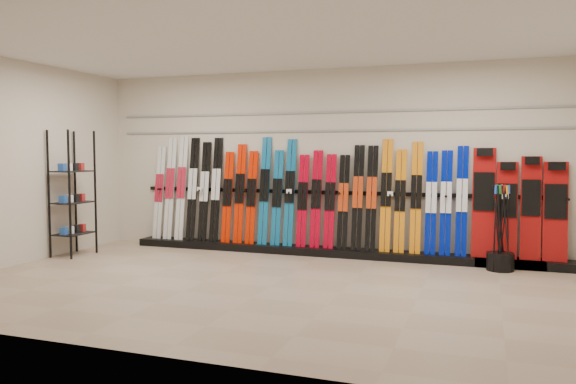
% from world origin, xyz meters
% --- Properties ---
extents(floor, '(8.00, 8.00, 0.00)m').
position_xyz_m(floor, '(0.00, 0.00, 0.00)').
color(floor, tan).
rests_on(floor, ground).
extents(back_wall, '(8.00, 0.00, 8.00)m').
position_xyz_m(back_wall, '(0.00, 2.50, 1.50)').
color(back_wall, beige).
rests_on(back_wall, floor).
extents(left_wall, '(0.00, 5.00, 5.00)m').
position_xyz_m(left_wall, '(-4.00, 0.00, 1.50)').
color(left_wall, beige).
rests_on(left_wall, floor).
extents(ceiling, '(8.00, 8.00, 0.00)m').
position_xyz_m(ceiling, '(0.00, 0.00, 3.00)').
color(ceiling, silver).
rests_on(ceiling, back_wall).
extents(ski_rack_base, '(8.00, 0.40, 0.12)m').
position_xyz_m(ski_rack_base, '(0.22, 2.28, 0.06)').
color(ski_rack_base, black).
rests_on(ski_rack_base, floor).
extents(skis, '(5.36, 0.28, 1.82)m').
position_xyz_m(skis, '(-0.49, 2.35, 0.95)').
color(skis, silver).
rests_on(skis, ski_rack_base).
extents(snowboards, '(1.28, 0.25, 1.60)m').
position_xyz_m(snowboards, '(2.91, 2.35, 0.86)').
color(snowboards, '#990C0C').
rests_on(snowboards, ski_rack_base).
extents(accessory_rack, '(0.40, 0.60, 2.00)m').
position_xyz_m(accessory_rack, '(-3.75, 0.94, 1.00)').
color(accessory_rack, black).
rests_on(accessory_rack, floor).
extents(pole_bin, '(0.37, 0.37, 0.25)m').
position_xyz_m(pole_bin, '(2.69, 1.97, 0.12)').
color(pole_bin, black).
rests_on(pole_bin, floor).
extents(ski_poles, '(0.26, 0.33, 1.18)m').
position_xyz_m(ski_poles, '(2.70, 1.97, 0.61)').
color(ski_poles, black).
rests_on(ski_poles, pole_bin).
extents(slatwall_rail_0, '(7.60, 0.02, 0.03)m').
position_xyz_m(slatwall_rail_0, '(0.00, 2.48, 2.00)').
color(slatwall_rail_0, gray).
rests_on(slatwall_rail_0, back_wall).
extents(slatwall_rail_1, '(7.60, 0.02, 0.03)m').
position_xyz_m(slatwall_rail_1, '(0.00, 2.48, 2.30)').
color(slatwall_rail_1, gray).
rests_on(slatwall_rail_1, back_wall).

